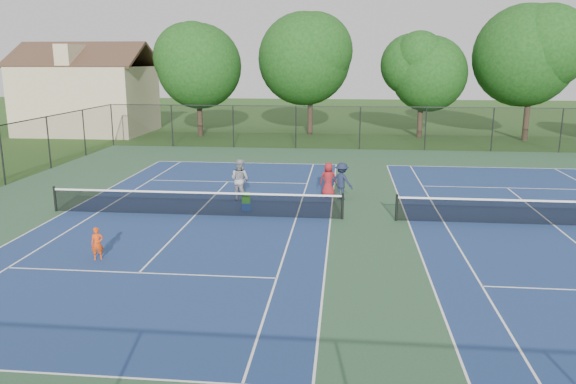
# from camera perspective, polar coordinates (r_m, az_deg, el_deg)

# --- Properties ---
(ground) EXTENTS (140.00, 140.00, 0.00)m
(ground) POSITION_cam_1_polar(r_m,az_deg,el_deg) (22.37, 8.22, -2.84)
(ground) COLOR #234716
(ground) RESTS_ON ground
(court_pad) EXTENTS (36.00, 36.00, 0.01)m
(court_pad) POSITION_cam_1_polar(r_m,az_deg,el_deg) (22.37, 8.22, -2.83)
(court_pad) COLOR #2A4B33
(court_pad) RESTS_ON ground
(tennis_court_left) EXTENTS (12.00, 23.83, 1.07)m
(tennis_court_left) POSITION_cam_1_polar(r_m,az_deg,el_deg) (23.11, -9.39, -2.11)
(tennis_court_left) COLOR navy
(tennis_court_left) RESTS_ON ground
(tennis_court_right) EXTENTS (12.00, 23.83, 1.07)m
(tennis_court_right) POSITION_cam_1_polar(r_m,az_deg,el_deg) (23.71, 25.40, -2.85)
(tennis_court_right) COLOR navy
(tennis_court_right) RESTS_ON ground
(perimeter_fence) EXTENTS (36.08, 36.08, 3.02)m
(perimeter_fence) POSITION_cam_1_polar(r_m,az_deg,el_deg) (21.98, 8.36, 1.17)
(perimeter_fence) COLOR black
(perimeter_fence) RESTS_ON ground
(tree_back_a) EXTENTS (6.80, 6.80, 9.15)m
(tree_back_a) POSITION_cam_1_polar(r_m,az_deg,el_deg) (47.04, -9.15, 12.98)
(tree_back_a) COLOR #2D2116
(tree_back_a) RESTS_ON ground
(tree_back_b) EXTENTS (7.60, 7.60, 10.03)m
(tree_back_b) POSITION_cam_1_polar(r_m,az_deg,el_deg) (47.58, 2.32, 13.80)
(tree_back_b) COLOR #2D2116
(tree_back_b) RESTS_ON ground
(tree_back_c) EXTENTS (6.00, 6.00, 8.40)m
(tree_back_c) POSITION_cam_1_polar(r_m,az_deg,el_deg) (46.87, 13.53, 12.10)
(tree_back_c) COLOR #2D2116
(tree_back_c) RESTS_ON ground
(tree_back_d) EXTENTS (7.80, 7.80, 10.37)m
(tree_back_d) POSITION_cam_1_polar(r_m,az_deg,el_deg) (47.59, 23.62, 13.01)
(tree_back_d) COLOR #2D2116
(tree_back_d) RESTS_ON ground
(clapboard_house) EXTENTS (10.80, 8.10, 7.65)m
(clapboard_house) POSITION_cam_1_polar(r_m,az_deg,el_deg) (51.51, -19.68, 9.11)
(clapboard_house) COLOR tan
(clapboard_house) RESTS_ON ground
(child_player) EXTENTS (0.45, 0.39, 1.05)m
(child_player) POSITION_cam_1_polar(r_m,az_deg,el_deg) (18.70, -18.80, -4.99)
(child_player) COLOR #DA3F0E
(child_player) RESTS_ON ground
(instructor) EXTENTS (1.12, 1.02, 1.87)m
(instructor) POSITION_cam_1_polar(r_m,az_deg,el_deg) (25.22, -4.92, 1.27)
(instructor) COLOR #949496
(instructor) RESTS_ON ground
(bystander_b) EXTENTS (1.26, 1.12, 1.69)m
(bystander_b) POSITION_cam_1_polar(r_m,az_deg,el_deg) (25.30, 5.48, 1.10)
(bystander_b) COLOR #191F37
(bystander_b) RESTS_ON ground
(bystander_c) EXTENTS (0.80, 0.53, 1.60)m
(bystander_c) POSITION_cam_1_polar(r_m,az_deg,el_deg) (25.79, 4.13, 1.25)
(bystander_c) COLOR maroon
(bystander_c) RESTS_ON ground
(ball_crate) EXTENTS (0.48, 0.39, 0.33)m
(ball_crate) POSITION_cam_1_polar(r_m,az_deg,el_deg) (23.57, -4.28, -1.50)
(ball_crate) COLOR #153C95
(ball_crate) RESTS_ON ground
(ball_hopper) EXTENTS (0.40, 0.34, 0.43)m
(ball_hopper) POSITION_cam_1_polar(r_m,az_deg,el_deg) (23.48, -4.30, -0.61)
(ball_hopper) COLOR green
(ball_hopper) RESTS_ON ball_crate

